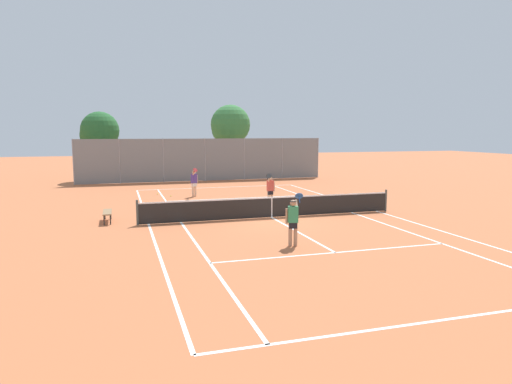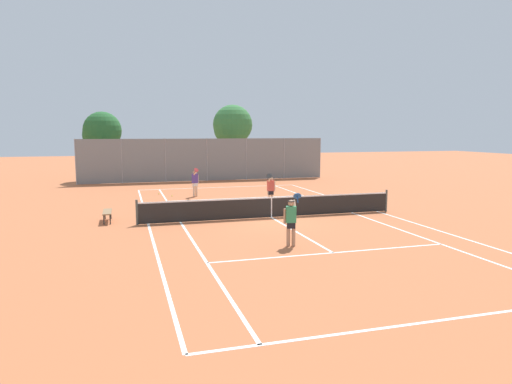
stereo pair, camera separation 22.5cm
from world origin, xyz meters
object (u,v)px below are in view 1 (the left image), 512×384
Objects in this scene: player_far_left at (194,181)px; loose_tennis_ball_0 at (171,196)px; tree_behind_right at (229,126)px; courtside_bench at (107,213)px; tennis_net at (272,207)px; player_near_side at (293,219)px; loose_tennis_ball_1 at (157,194)px; tree_behind_left at (98,132)px; player_far_right at (270,189)px.

loose_tennis_ball_0 is (-1.36, 0.44, -0.89)m from player_far_left.
courtside_bench is at bearing -117.67° from tree_behind_right.
tree_behind_right is (6.56, 12.04, 4.37)m from loose_tennis_ball_0.
tennis_net is 181.82× the size of loose_tennis_ball_0.
loose_tennis_ball_1 is (-3.36, 14.58, -0.89)m from player_near_side.
loose_tennis_ball_0 is at bearing -118.58° from tree_behind_right.
tennis_net is 8.00× the size of courtside_bench.
tree_behind_left is 11.03m from tree_behind_right.
player_far_left is at bearing -112.62° from tree_behind_right.
courtside_bench is 22.07m from tree_behind_right.
tennis_net is 7.25m from courtside_bench.
courtside_bench is at bearing -116.10° from loose_tennis_ball_0.
tree_behind_left is (-7.09, 24.58, 2.96)m from player_near_side.
courtside_bench is 0.24× the size of tree_behind_right.
tree_behind_left is (-9.03, 16.38, 2.96)m from player_far_right.
player_far_left is 13.95m from tree_behind_right.
loose_tennis_ball_0 and loose_tennis_ball_1 have the same top height.
loose_tennis_ball_1 is 11.34m from tree_behind_left.
tennis_net is 6.76× the size of player_far_left.
tennis_net is at bearing -65.22° from loose_tennis_ball_1.
tree_behind_right is at bearing 62.33° from courtside_bench.
loose_tennis_ball_1 is (-2.06, 1.61, -0.89)m from player_far_left.
player_near_side is 0.32× the size of tree_behind_left.
tennis_net reaches higher than loose_tennis_ball_0.
tree_behind_left is at bearing 116.49° from player_far_left.
tree_behind_left is (-5.78, 11.61, 2.96)m from player_far_left.
player_near_side reaches higher than loose_tennis_ball_1.
tree_behind_right is at bearing 83.54° from player_far_right.
player_far_right is at bearing 72.61° from tennis_net.
tree_behind_left reaches higher than loose_tennis_ball_1.
loose_tennis_ball_1 is 8.83m from courtside_bench.
tennis_net is at bearing -73.66° from player_far_left.
tennis_net is 6.76× the size of player_near_side.
tennis_net is 1.91× the size of tree_behind_right.
tree_behind_left is at bearing 110.43° from loose_tennis_ball_1.
courtside_bench is 18.70m from tree_behind_left.
tree_behind_left is at bearing 118.86° from player_far_right.
tennis_net is 5.26m from player_near_side.
player_far_right is at bearing -61.14° from tree_behind_left.
player_far_right is 0.32× the size of tree_behind_left.
tree_behind_left reaches higher than tennis_net.
tree_behind_right is at bearing 56.24° from loose_tennis_ball_1.
player_near_side is 1.18× the size of courtside_bench.
player_far_left is 1.00× the size of player_far_right.
tree_behind_left reaches higher than player_far_left.
tree_behind_right is (7.26, 10.86, 4.37)m from loose_tennis_ball_1.
courtside_bench is (-7.17, 1.07, -0.10)m from tennis_net.
tree_behind_right is (1.95, 17.25, 3.48)m from player_far_right.
tennis_net is 9.04m from loose_tennis_ball_0.
player_far_left is at bearing 124.19° from player_far_right.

